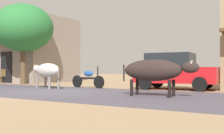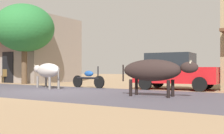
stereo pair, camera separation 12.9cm
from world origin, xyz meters
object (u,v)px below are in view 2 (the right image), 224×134
parked_motorcycle (88,78)px  cafe_chair_by_doorway (5,75)px  cow_near_brown (47,71)px  cow_far_dark (153,71)px  roadside_tree (24,28)px  parked_hatchback_car (175,71)px

parked_motorcycle → cafe_chair_by_doorway: parked_motorcycle is taller
cow_near_brown → cow_far_dark: size_ratio=1.06×
parked_motorcycle → cow_far_dark: size_ratio=0.77×
roadside_tree → cow_near_brown: roadside_tree is taller
roadside_tree → cow_near_brown: 5.27m
parked_motorcycle → cafe_chair_by_doorway: 8.20m
cow_near_brown → cafe_chair_by_doorway: 7.09m
roadside_tree → parked_motorcycle: (5.58, -0.81, -3.00)m
roadside_tree → parked_hatchback_car: roadside_tree is taller
roadside_tree → cow_far_dark: (10.13, -3.28, -2.60)m
roadside_tree → parked_motorcycle: bearing=-8.3°
parked_hatchback_car → cow_near_brown: bearing=-155.7°
roadside_tree → cow_near_brown: size_ratio=1.79×
cow_near_brown → cafe_chair_by_doorway: cow_near_brown is taller
roadside_tree → cafe_chair_by_doorway: 3.92m
parked_hatchback_car → parked_motorcycle: size_ratio=1.86×
parked_hatchback_car → cow_near_brown: size_ratio=1.35×
roadside_tree → cow_near_brown: bearing=-27.4°
roadside_tree → cafe_chair_by_doorway: size_ratio=5.39×
roadside_tree → parked_motorcycle: 6.38m
cow_near_brown → cafe_chair_by_doorway: (-6.57, 2.64, -0.34)m
parked_hatchback_car → cafe_chair_by_doorway: 12.08m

